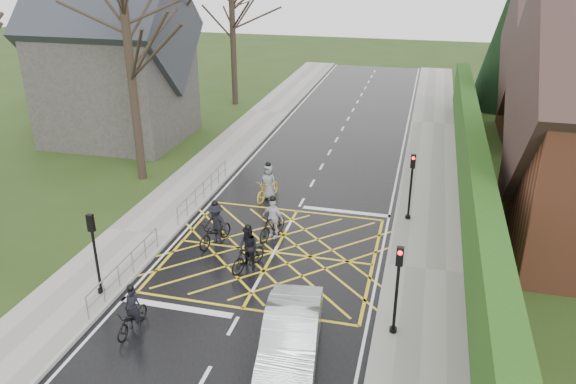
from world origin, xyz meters
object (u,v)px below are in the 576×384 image
at_px(car, 291,336).
at_px(cyclist_lead, 268,186).
at_px(cyclist_rear, 133,316).
at_px(cyclist_back, 248,252).
at_px(cyclist_front, 272,223).
at_px(cyclist_mid, 216,228).

bearing_deg(car, cyclist_lead, 101.86).
height_order(cyclist_rear, car, cyclist_rear).
relative_size(cyclist_back, cyclist_front, 0.97).
bearing_deg(cyclist_back, cyclist_lead, 122.49).
bearing_deg(cyclist_mid, cyclist_back, -21.12).
relative_size(cyclist_rear, cyclist_mid, 0.82).
xyz_separation_m(cyclist_rear, cyclist_lead, (1.34, 11.02, 0.12)).
distance_m(cyclist_mid, car, 7.75).
height_order(cyclist_back, car, cyclist_back).
height_order(cyclist_back, cyclist_front, cyclist_front).
distance_m(cyclist_rear, cyclist_front, 7.66).
xyz_separation_m(cyclist_front, cyclist_lead, (-1.30, 3.83, -0.05)).
height_order(cyclist_front, cyclist_lead, cyclist_front).
bearing_deg(car, cyclist_back, 114.06).
bearing_deg(cyclist_mid, cyclist_front, 44.83).
bearing_deg(cyclist_rear, cyclist_back, 64.72).
height_order(cyclist_mid, cyclist_lead, cyclist_mid).
xyz_separation_m(cyclist_back, cyclist_lead, (-1.09, 6.48, -0.05)).
xyz_separation_m(cyclist_mid, car, (4.74, -6.13, 0.05)).
relative_size(cyclist_mid, cyclist_lead, 1.03).
distance_m(cyclist_back, cyclist_front, 2.66).
bearing_deg(cyclist_front, cyclist_mid, -135.29).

